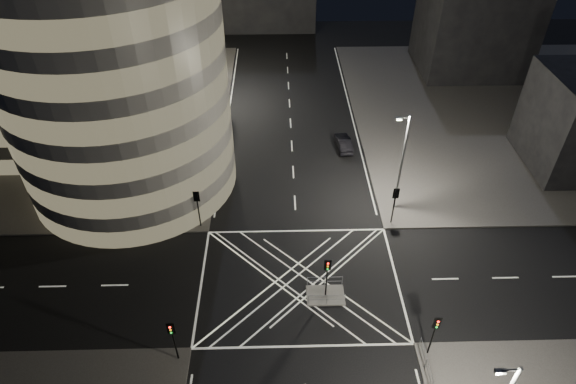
{
  "coord_description": "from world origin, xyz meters",
  "views": [
    {
      "loc": [
        -1.57,
        -25.82,
        30.45
      ],
      "look_at": [
        -0.73,
        7.97,
        3.0
      ],
      "focal_mm": 30.0,
      "sensor_mm": 36.0,
      "label": 1
    }
  ],
  "objects_px": {
    "traffic_signal_fl": "(197,203)",
    "street_lamp_right_far": "(401,161)",
    "sedan": "(343,143)",
    "traffic_signal_island": "(327,271)",
    "traffic_signal_nr": "(435,329)",
    "central_island": "(325,295)",
    "traffic_signal_nl": "(172,335)",
    "traffic_signal_fr": "(395,199)",
    "street_lamp_left_near": "(194,145)",
    "street_lamp_left_far": "(213,64)"
  },
  "relations": [
    {
      "from": "traffic_signal_nl",
      "to": "traffic_signal_nr",
      "type": "relative_size",
      "value": 1.0
    },
    {
      "from": "traffic_signal_nl",
      "to": "traffic_signal_fr",
      "type": "relative_size",
      "value": 1.0
    },
    {
      "from": "traffic_signal_nl",
      "to": "traffic_signal_nr",
      "type": "bearing_deg",
      "value": 0.0
    },
    {
      "from": "traffic_signal_island",
      "to": "street_lamp_left_far",
      "type": "height_order",
      "value": "street_lamp_left_far"
    },
    {
      "from": "street_lamp_right_far",
      "to": "sedan",
      "type": "height_order",
      "value": "street_lamp_right_far"
    },
    {
      "from": "traffic_signal_nl",
      "to": "traffic_signal_fr",
      "type": "xyz_separation_m",
      "value": [
        17.6,
        13.6,
        0.0
      ]
    },
    {
      "from": "traffic_signal_fl",
      "to": "traffic_signal_island",
      "type": "bearing_deg",
      "value": -37.54
    },
    {
      "from": "street_lamp_left_far",
      "to": "street_lamp_left_near",
      "type": "bearing_deg",
      "value": -90.0
    },
    {
      "from": "traffic_signal_nl",
      "to": "street_lamp_left_far",
      "type": "height_order",
      "value": "street_lamp_left_far"
    },
    {
      "from": "central_island",
      "to": "street_lamp_left_far",
      "type": "xyz_separation_m",
      "value": [
        -11.44,
        31.5,
        5.47
      ]
    },
    {
      "from": "street_lamp_right_far",
      "to": "traffic_signal_nr",
      "type": "bearing_deg",
      "value": -92.3
    },
    {
      "from": "traffic_signal_fr",
      "to": "traffic_signal_island",
      "type": "xyz_separation_m",
      "value": [
        -6.8,
        -8.3,
        0.0
      ]
    },
    {
      "from": "central_island",
      "to": "sedan",
      "type": "distance_m",
      "value": 21.27
    },
    {
      "from": "traffic_signal_fr",
      "to": "traffic_signal_nr",
      "type": "relative_size",
      "value": 1.0
    },
    {
      "from": "traffic_signal_fl",
      "to": "traffic_signal_nl",
      "type": "xyz_separation_m",
      "value": [
        0.0,
        -13.6,
        0.0
      ]
    },
    {
      "from": "traffic_signal_fr",
      "to": "traffic_signal_island",
      "type": "height_order",
      "value": "same"
    },
    {
      "from": "traffic_signal_nr",
      "to": "street_lamp_right_far",
      "type": "xyz_separation_m",
      "value": [
        0.64,
        15.8,
        2.63
      ]
    },
    {
      "from": "traffic_signal_fl",
      "to": "street_lamp_right_far",
      "type": "bearing_deg",
      "value": 6.88
    },
    {
      "from": "traffic_signal_fl",
      "to": "traffic_signal_fr",
      "type": "height_order",
      "value": "same"
    },
    {
      "from": "traffic_signal_fl",
      "to": "sedan",
      "type": "height_order",
      "value": "traffic_signal_fl"
    },
    {
      "from": "central_island",
      "to": "traffic_signal_fr",
      "type": "xyz_separation_m",
      "value": [
        6.8,
        8.3,
        2.84
      ]
    },
    {
      "from": "traffic_signal_fl",
      "to": "traffic_signal_island",
      "type": "relative_size",
      "value": 1.0
    },
    {
      "from": "central_island",
      "to": "traffic_signal_nl",
      "type": "bearing_deg",
      "value": -153.86
    },
    {
      "from": "traffic_signal_nr",
      "to": "street_lamp_left_near",
      "type": "height_order",
      "value": "street_lamp_left_near"
    },
    {
      "from": "traffic_signal_fl",
      "to": "traffic_signal_nr",
      "type": "xyz_separation_m",
      "value": [
        17.6,
        -13.6,
        0.0
      ]
    },
    {
      "from": "traffic_signal_fl",
      "to": "street_lamp_right_far",
      "type": "xyz_separation_m",
      "value": [
        18.24,
        2.2,
        2.63
      ]
    },
    {
      "from": "sedan",
      "to": "traffic_signal_fr",
      "type": "bearing_deg",
      "value": 98.3
    },
    {
      "from": "sedan",
      "to": "traffic_signal_island",
      "type": "bearing_deg",
      "value": 74.62
    },
    {
      "from": "street_lamp_right_far",
      "to": "traffic_signal_fl",
      "type": "bearing_deg",
      "value": -173.12
    },
    {
      "from": "traffic_signal_fl",
      "to": "traffic_signal_nl",
      "type": "distance_m",
      "value": 13.6
    },
    {
      "from": "central_island",
      "to": "traffic_signal_fr",
      "type": "bearing_deg",
      "value": 50.67
    },
    {
      "from": "central_island",
      "to": "traffic_signal_fl",
      "type": "distance_m",
      "value": 13.91
    },
    {
      "from": "traffic_signal_fr",
      "to": "street_lamp_right_far",
      "type": "bearing_deg",
      "value": 73.89
    },
    {
      "from": "central_island",
      "to": "street_lamp_right_far",
      "type": "distance_m",
      "value": 13.98
    },
    {
      "from": "central_island",
      "to": "traffic_signal_island",
      "type": "relative_size",
      "value": 0.75
    },
    {
      "from": "traffic_signal_island",
      "to": "street_lamp_left_near",
      "type": "bearing_deg",
      "value": 130.27
    },
    {
      "from": "traffic_signal_nr",
      "to": "sedan",
      "type": "xyz_separation_m",
      "value": [
        -3.01,
        26.22,
        -2.23
      ]
    },
    {
      "from": "traffic_signal_fl",
      "to": "street_lamp_right_far",
      "type": "distance_m",
      "value": 18.55
    },
    {
      "from": "traffic_signal_nl",
      "to": "street_lamp_left_near",
      "type": "relative_size",
      "value": 0.4
    },
    {
      "from": "traffic_signal_fr",
      "to": "sedan",
      "type": "relative_size",
      "value": 0.96
    },
    {
      "from": "central_island",
      "to": "street_lamp_left_far",
      "type": "bearing_deg",
      "value": 109.95
    },
    {
      "from": "central_island",
      "to": "traffic_signal_island",
      "type": "bearing_deg",
      "value": 0.0
    },
    {
      "from": "traffic_signal_fr",
      "to": "traffic_signal_nl",
      "type": "bearing_deg",
      "value": -142.31
    },
    {
      "from": "central_island",
      "to": "street_lamp_left_near",
      "type": "relative_size",
      "value": 0.3
    },
    {
      "from": "street_lamp_left_near",
      "to": "central_island",
      "type": "bearing_deg",
      "value": -49.73
    },
    {
      "from": "traffic_signal_nr",
      "to": "street_lamp_right_far",
      "type": "distance_m",
      "value": 16.03
    },
    {
      "from": "central_island",
      "to": "street_lamp_left_far",
      "type": "height_order",
      "value": "street_lamp_left_far"
    },
    {
      "from": "street_lamp_left_far",
      "to": "central_island",
      "type": "bearing_deg",
      "value": -70.05
    },
    {
      "from": "traffic_signal_fr",
      "to": "street_lamp_left_far",
      "type": "distance_m",
      "value": 29.63
    },
    {
      "from": "traffic_signal_fr",
      "to": "street_lamp_left_near",
      "type": "relative_size",
      "value": 0.4
    }
  ]
}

